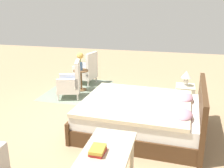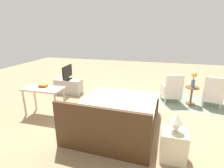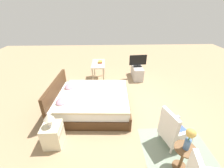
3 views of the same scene
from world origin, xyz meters
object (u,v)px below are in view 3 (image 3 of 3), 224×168
object	(u,v)px
flower_vase	(190,137)
vanity_desk	(98,66)
armchair_by_window_right	(173,131)
side_table	(183,156)
bed	(91,102)
nightstand	(53,135)
table_lamp	(49,118)
tv_flatscreen	(138,61)
tv_stand	(137,72)
book_stack	(100,62)

from	to	relation	value
flower_vase	vanity_desk	distance (m)	4.30
armchair_by_window_right	side_table	xyz separation A→B (m)	(-0.58, 0.04, -0.03)
bed	side_table	distance (m)	2.71
bed	side_table	bearing A→B (deg)	-134.89
nightstand	vanity_desk	bearing A→B (deg)	-15.53
flower_vase	table_lamp	distance (m)	2.75
tv_flatscreen	vanity_desk	distance (m)	1.66
flower_vase	nightstand	size ratio (longest dim) A/B	0.87
armchair_by_window_right	side_table	world-z (taller)	armchair_by_window_right
armchair_by_window_right	flower_vase	bearing A→B (deg)	176.04
tv_flatscreen	vanity_desk	bearing A→B (deg)	96.92
bed	table_lamp	xyz separation A→B (m)	(-1.24, 0.75, 0.47)
nightstand	tv_stand	distance (m)	4.28
side_table	tv_flatscreen	distance (m)	4.14
table_lamp	tv_flatscreen	world-z (taller)	tv_flatscreen
flower_vase	tv_flatscreen	size ratio (longest dim) A/B	0.66
armchair_by_window_right	table_lamp	distance (m)	2.74
tv_stand	book_stack	world-z (taller)	book_stack
bed	tv_stand	distance (m)	2.84
bed	armchair_by_window_right	distance (m)	2.37
table_lamp	tv_flatscreen	xyz separation A→B (m)	(3.44, -2.55, 0.00)
flower_vase	table_lamp	size ratio (longest dim) A/B	1.45
flower_vase	tv_flatscreen	world-z (taller)	flower_vase
flower_vase	side_table	bearing A→B (deg)	153.43
armchair_by_window_right	book_stack	world-z (taller)	armchair_by_window_right
nightstand	table_lamp	size ratio (longest dim) A/B	1.67
armchair_by_window_right	nightstand	bearing A→B (deg)	88.08
nightstand	vanity_desk	world-z (taller)	vanity_desk
armchair_by_window_right	tv_stand	distance (m)	3.54
vanity_desk	nightstand	bearing A→B (deg)	164.47
tv_stand	tv_flatscreen	bearing A→B (deg)	5.08
tv_stand	tv_flatscreen	distance (m)	0.51
side_table	book_stack	bearing A→B (deg)	23.08
nightstand	table_lamp	xyz separation A→B (m)	(-0.00, 0.00, 0.49)
bed	book_stack	xyz separation A→B (m)	(2.05, -0.23, 0.50)
side_table	table_lamp	bearing A→B (deg)	75.81
tv_flatscreen	book_stack	xyz separation A→B (m)	(-0.15, 1.57, 0.02)
side_table	armchair_by_window_right	bearing A→B (deg)	-3.96
bed	nightstand	distance (m)	1.44
side_table	book_stack	distance (m)	4.33
tv_stand	bed	bearing A→B (deg)	140.77
bed	book_stack	size ratio (longest dim) A/B	10.55
bed	flower_vase	world-z (taller)	flower_vase
bed	vanity_desk	bearing A→B (deg)	-4.34
bed	vanity_desk	size ratio (longest dim) A/B	2.16
bed	table_lamp	world-z (taller)	bed
bed	vanity_desk	world-z (taller)	bed
flower_vase	bed	bearing A→B (deg)	45.11
table_lamp	vanity_desk	bearing A→B (deg)	-15.54
armchair_by_window_right	vanity_desk	size ratio (longest dim) A/B	0.88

